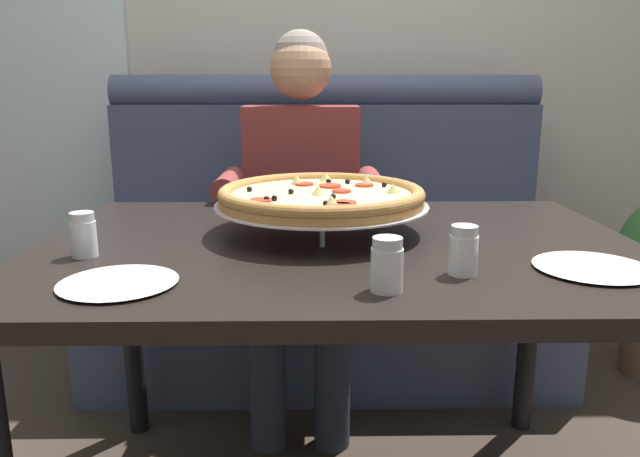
{
  "coord_description": "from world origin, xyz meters",
  "views": [
    {
      "loc": [
        -0.06,
        -1.36,
        1.1
      ],
      "look_at": [
        -0.04,
        0.04,
        0.76
      ],
      "focal_mm": 34.01,
      "sensor_mm": 36.0,
      "label": 1
    }
  ],
  "objects_px": {
    "shaker_pepper_flakes": "(84,238)",
    "plate_near_right": "(593,265)",
    "shaker_parmesan": "(463,254)",
    "pizza": "(322,197)",
    "plate_near_left": "(118,280)",
    "booth_bench": "(327,263)",
    "dining_table": "(338,274)",
    "patio_chair": "(72,186)",
    "diner_main": "(301,199)",
    "shaker_oregano": "(387,269)"
  },
  "relations": [
    {
      "from": "diner_main",
      "to": "shaker_pepper_flakes",
      "type": "height_order",
      "value": "diner_main"
    },
    {
      "from": "diner_main",
      "to": "plate_near_right",
      "type": "bearing_deg",
      "value": -56.95
    },
    {
      "from": "dining_table",
      "to": "shaker_pepper_flakes",
      "type": "bearing_deg",
      "value": -168.08
    },
    {
      "from": "patio_chair",
      "to": "shaker_parmesan",
      "type": "bearing_deg",
      "value": -54.43
    },
    {
      "from": "dining_table",
      "to": "shaker_pepper_flakes",
      "type": "relative_size",
      "value": 14.5
    },
    {
      "from": "plate_near_left",
      "to": "patio_chair",
      "type": "height_order",
      "value": "patio_chair"
    },
    {
      "from": "booth_bench",
      "to": "diner_main",
      "type": "bearing_deg",
      "value": -109.97
    },
    {
      "from": "plate_near_left",
      "to": "booth_bench",
      "type": "bearing_deg",
      "value": 71.64
    },
    {
      "from": "shaker_oregano",
      "to": "shaker_parmesan",
      "type": "xyz_separation_m",
      "value": [
        0.16,
        0.09,
        -0.0
      ]
    },
    {
      "from": "pizza",
      "to": "shaker_pepper_flakes",
      "type": "height_order",
      "value": "pizza"
    },
    {
      "from": "shaker_parmesan",
      "to": "plate_near_right",
      "type": "xyz_separation_m",
      "value": [
        0.27,
        0.03,
        -0.03
      ]
    },
    {
      "from": "dining_table",
      "to": "plate_near_right",
      "type": "xyz_separation_m",
      "value": [
        0.49,
        -0.22,
        0.09
      ]
    },
    {
      "from": "booth_bench",
      "to": "plate_near_right",
      "type": "relative_size",
      "value": 7.62
    },
    {
      "from": "booth_bench",
      "to": "plate_near_left",
      "type": "bearing_deg",
      "value": -108.36
    },
    {
      "from": "shaker_pepper_flakes",
      "to": "patio_chair",
      "type": "xyz_separation_m",
      "value": [
        -0.88,
        2.18,
        -0.26
      ]
    },
    {
      "from": "pizza",
      "to": "patio_chair",
      "type": "distance_m",
      "value": 2.43
    },
    {
      "from": "booth_bench",
      "to": "shaker_oregano",
      "type": "xyz_separation_m",
      "value": [
        0.07,
        -1.29,
        0.38
      ]
    },
    {
      "from": "booth_bench",
      "to": "dining_table",
      "type": "xyz_separation_m",
      "value": [
        0.0,
        -0.95,
        0.26
      ]
    },
    {
      "from": "dining_table",
      "to": "pizza",
      "type": "xyz_separation_m",
      "value": [
        -0.04,
        0.09,
        0.17
      ]
    },
    {
      "from": "shaker_parmesan",
      "to": "pizza",
      "type": "bearing_deg",
      "value": 127.8
    },
    {
      "from": "pizza",
      "to": "plate_near_left",
      "type": "bearing_deg",
      "value": -133.78
    },
    {
      "from": "diner_main",
      "to": "shaker_pepper_flakes",
      "type": "bearing_deg",
      "value": -119.27
    },
    {
      "from": "shaker_parmesan",
      "to": "plate_near_right",
      "type": "height_order",
      "value": "shaker_parmesan"
    },
    {
      "from": "pizza",
      "to": "plate_near_left",
      "type": "xyz_separation_m",
      "value": [
        -0.38,
        -0.4,
        -0.08
      ]
    },
    {
      "from": "dining_table",
      "to": "shaker_oregano",
      "type": "distance_m",
      "value": 0.37
    },
    {
      "from": "pizza",
      "to": "shaker_pepper_flakes",
      "type": "distance_m",
      "value": 0.55
    },
    {
      "from": "pizza",
      "to": "patio_chair",
      "type": "xyz_separation_m",
      "value": [
        -1.39,
        1.97,
        -0.3
      ]
    },
    {
      "from": "patio_chair",
      "to": "diner_main",
      "type": "bearing_deg",
      "value": -46.04
    },
    {
      "from": "patio_chair",
      "to": "shaker_pepper_flakes",
      "type": "bearing_deg",
      "value": -67.97
    },
    {
      "from": "diner_main",
      "to": "plate_near_left",
      "type": "relative_size",
      "value": 5.86
    },
    {
      "from": "shaker_parmesan",
      "to": "shaker_pepper_flakes",
      "type": "bearing_deg",
      "value": 170.03
    },
    {
      "from": "shaker_pepper_flakes",
      "to": "plate_near_right",
      "type": "height_order",
      "value": "shaker_pepper_flakes"
    },
    {
      "from": "shaker_pepper_flakes",
      "to": "plate_near_left",
      "type": "height_order",
      "value": "shaker_pepper_flakes"
    },
    {
      "from": "pizza",
      "to": "plate_near_right",
      "type": "height_order",
      "value": "pizza"
    },
    {
      "from": "pizza",
      "to": "booth_bench",
      "type": "bearing_deg",
      "value": 87.53
    },
    {
      "from": "plate_near_left",
      "to": "patio_chair",
      "type": "xyz_separation_m",
      "value": [
        -1.01,
        2.36,
        -0.23
      ]
    },
    {
      "from": "shaker_oregano",
      "to": "patio_chair",
      "type": "bearing_deg",
      "value": 121.86
    },
    {
      "from": "plate_near_left",
      "to": "shaker_oregano",
      "type": "bearing_deg",
      "value": -4.76
    },
    {
      "from": "diner_main",
      "to": "pizza",
      "type": "distance_m",
      "value": 0.61
    },
    {
      "from": "diner_main",
      "to": "shaker_pepper_flakes",
      "type": "relative_size",
      "value": 13.31
    },
    {
      "from": "booth_bench",
      "to": "shaker_pepper_flakes",
      "type": "xyz_separation_m",
      "value": [
        -0.54,
        -1.07,
        0.38
      ]
    },
    {
      "from": "plate_near_left",
      "to": "pizza",
      "type": "bearing_deg",
      "value": 46.22
    },
    {
      "from": "shaker_pepper_flakes",
      "to": "plate_near_left",
      "type": "relative_size",
      "value": 0.44
    },
    {
      "from": "shaker_parmesan",
      "to": "patio_chair",
      "type": "bearing_deg",
      "value": 125.57
    },
    {
      "from": "booth_bench",
      "to": "diner_main",
      "type": "xyz_separation_m",
      "value": [
        -0.1,
        -0.27,
        0.31
      ]
    },
    {
      "from": "shaker_pepper_flakes",
      "to": "plate_near_left",
      "type": "bearing_deg",
      "value": -55.84
    },
    {
      "from": "diner_main",
      "to": "shaker_pepper_flakes",
      "type": "xyz_separation_m",
      "value": [
        -0.45,
        -0.8,
        0.07
      ]
    },
    {
      "from": "pizza",
      "to": "shaker_parmesan",
      "type": "distance_m",
      "value": 0.44
    },
    {
      "from": "diner_main",
      "to": "pizza",
      "type": "xyz_separation_m",
      "value": [
        0.06,
        -0.59,
        0.12
      ]
    },
    {
      "from": "pizza",
      "to": "patio_chair",
      "type": "bearing_deg",
      "value": 125.17
    }
  ]
}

